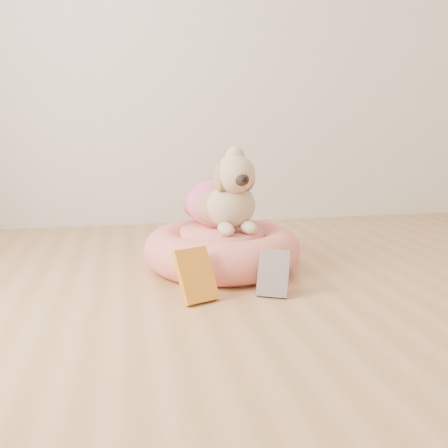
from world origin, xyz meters
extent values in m
plane|color=#B6844B|center=(0.00, 0.00, 0.00)|extent=(4.50, 4.50, 0.00)
plane|color=beige|center=(0.00, 2.25, 1.35)|extent=(4.50, 0.00, 4.50)
cylinder|color=#FC8D62|center=(-0.12, 1.08, 0.06)|extent=(0.55, 0.55, 0.11)
torus|color=#FC8D62|center=(-0.12, 1.08, 0.10)|extent=(0.75, 0.75, 0.19)
cylinder|color=#FC8D62|center=(-0.12, 1.08, 0.14)|extent=(0.40, 0.40, 0.10)
cube|color=gold|center=(-0.31, 0.66, 0.10)|extent=(0.18, 0.18, 0.21)
cube|color=silver|center=(0.01, 0.66, 0.09)|extent=(0.16, 0.14, 0.18)
camera|label=1|loc=(-0.57, -1.21, 0.69)|focal=40.00mm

